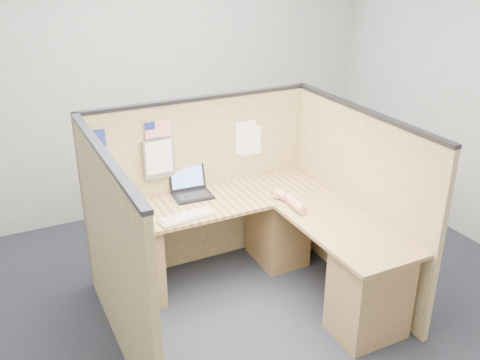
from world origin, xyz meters
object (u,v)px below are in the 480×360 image
laptop (190,188)px  keyboard (186,217)px  l_desk (258,252)px  mouse (280,195)px

laptop → keyboard: size_ratio=0.73×
l_desk → keyboard: size_ratio=4.34×
keyboard → mouse: size_ratio=3.83×
l_desk → keyboard: keyboard is taller
laptop → mouse: bearing=-28.7°
keyboard → mouse: mouse is taller
laptop → l_desk: bearing=-56.9°
laptop → keyboard: 0.45m
mouse → laptop: bearing=147.7°
l_desk → keyboard: 0.66m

